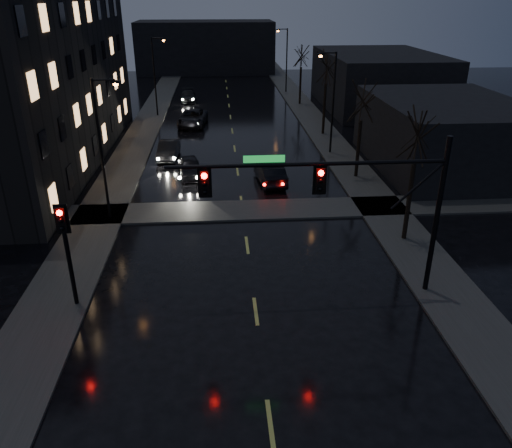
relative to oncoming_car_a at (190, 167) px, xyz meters
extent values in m
cube|color=#2D2D2B|center=(-5.05, 9.80, -0.61)|extent=(3.00, 140.00, 0.12)
cube|color=#2D2D2B|center=(11.95, 9.80, -0.61)|extent=(3.00, 140.00, 0.12)
cube|color=#2D2D2B|center=(3.45, -6.70, -0.61)|extent=(40.00, 3.00, 0.12)
cube|color=black|center=(-13.05, 4.80, 5.33)|extent=(12.00, 30.00, 12.00)
cube|color=black|center=(18.95, 0.80, 1.83)|extent=(10.00, 14.00, 5.00)
cube|color=black|center=(20.45, 22.80, 2.33)|extent=(12.00, 18.00, 6.00)
cube|color=black|center=(0.45, 52.80, 3.33)|extent=(22.00, 10.00, 8.00)
cylinder|color=black|center=(11.05, -16.20, 2.83)|extent=(0.22, 0.22, 7.00)
cylinder|color=black|center=(5.55, -16.20, 5.33)|extent=(11.00, 0.16, 0.16)
cylinder|color=black|center=(10.05, -16.20, 4.33)|extent=(2.05, 0.10, 2.05)
cube|color=#0C591E|center=(3.85, -16.20, 5.58)|extent=(1.60, 0.04, 0.28)
cube|color=black|center=(1.55, -16.20, 4.68)|extent=(0.35, 0.28, 1.05)
sphere|color=#FF0705|center=(1.55, -16.36, 5.01)|extent=(0.22, 0.22, 0.22)
cube|color=black|center=(6.05, -16.20, 4.68)|extent=(0.35, 0.28, 1.05)
sphere|color=#FF0705|center=(6.05, -16.36, 5.01)|extent=(0.22, 0.22, 0.22)
cylinder|color=black|center=(-4.05, -16.20, 1.53)|extent=(0.18, 0.18, 4.40)
cube|color=black|center=(-4.05, -16.20, 3.33)|extent=(0.35, 0.28, 1.05)
sphere|color=#FF0705|center=(-4.05, -16.36, 3.66)|extent=(0.22, 0.22, 0.22)
cylinder|color=black|center=(11.85, -11.20, 1.53)|extent=(0.24, 0.24, 4.40)
cylinder|color=black|center=(11.85, -1.20, 1.39)|extent=(0.24, 0.24, 4.12)
cylinder|color=black|center=(11.85, 10.80, 1.66)|extent=(0.24, 0.24, 4.68)
cylinder|color=black|center=(11.85, 24.80, 1.47)|extent=(0.24, 0.24, 4.29)
cylinder|color=black|center=(-4.35, -7.20, 3.33)|extent=(0.16, 0.16, 8.00)
cylinder|color=black|center=(-3.75, -7.20, 7.23)|extent=(1.20, 0.10, 0.10)
cube|color=black|center=(-3.15, -7.20, 7.13)|extent=(0.50, 0.25, 0.15)
sphere|color=orange|center=(-3.15, -7.20, 7.03)|extent=(0.28, 0.28, 0.28)
cylinder|color=black|center=(-4.35, 19.80, 3.33)|extent=(0.16, 0.16, 8.00)
cylinder|color=black|center=(-3.75, 19.80, 7.23)|extent=(1.20, 0.10, 0.10)
cube|color=black|center=(-3.15, 19.80, 7.13)|extent=(0.50, 0.25, 0.15)
sphere|color=orange|center=(-3.15, 19.80, 7.03)|extent=(0.28, 0.28, 0.28)
cylinder|color=black|center=(11.25, 4.80, 3.33)|extent=(0.16, 0.16, 8.00)
cylinder|color=black|center=(10.65, 4.80, 7.23)|extent=(1.20, 0.10, 0.10)
cube|color=black|center=(10.05, 4.80, 7.13)|extent=(0.50, 0.25, 0.15)
sphere|color=orange|center=(10.05, 4.80, 7.03)|extent=(0.28, 0.28, 0.28)
cylinder|color=black|center=(11.25, 32.80, 3.33)|extent=(0.16, 0.16, 8.00)
cylinder|color=black|center=(10.65, 32.80, 7.23)|extent=(1.20, 0.10, 0.10)
cube|color=black|center=(10.05, 32.80, 7.13)|extent=(0.50, 0.25, 0.15)
sphere|color=orange|center=(10.05, 32.80, 7.03)|extent=(0.28, 0.28, 0.28)
imported|color=black|center=(0.00, 0.00, 0.00)|extent=(2.12, 4.14, 1.35)
imported|color=black|center=(-1.89, 4.46, 0.01)|extent=(1.68, 4.23, 1.37)
imported|color=black|center=(-0.39, 15.31, 0.09)|extent=(3.09, 5.74, 1.53)
imported|color=black|center=(-1.39, 27.72, -0.02)|extent=(2.16, 4.66, 1.32)
imported|color=black|center=(5.60, -1.87, 0.05)|extent=(2.04, 4.57, 1.46)
camera|label=1|loc=(2.16, -34.41, 11.30)|focal=35.00mm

